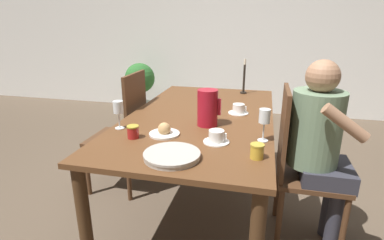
{
  "coord_description": "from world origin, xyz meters",
  "views": [
    {
      "loc": [
        0.42,
        -2.0,
        1.4
      ],
      "look_at": [
        0.0,
        -0.27,
        0.81
      ],
      "focal_mm": 28.0,
      "sensor_mm": 36.0,
      "label": 1
    }
  ],
  "objects_px": {
    "teacup_across": "(239,109)",
    "chair_opposite": "(124,131)",
    "potted_plant": "(140,83)",
    "red_pitcher": "(208,108)",
    "serving_tray": "(172,155)",
    "bread_plate": "(164,131)",
    "chair_person_side": "(299,164)",
    "candlestick_tall": "(244,80)",
    "wine_glass_water": "(118,108)",
    "teacup_near_person": "(216,137)",
    "person_seated": "(320,141)",
    "jam_jar_amber": "(133,131)",
    "wine_glass_juice": "(264,118)",
    "jam_jar_red": "(257,151)"
  },
  "relations": [
    {
      "from": "person_seated",
      "to": "serving_tray",
      "type": "bearing_deg",
      "value": -55.55
    },
    {
      "from": "wine_glass_water",
      "to": "potted_plant",
      "type": "height_order",
      "value": "wine_glass_water"
    },
    {
      "from": "serving_tray",
      "to": "jam_jar_red",
      "type": "xyz_separation_m",
      "value": [
        0.4,
        0.1,
        0.03
      ]
    },
    {
      "from": "bread_plate",
      "to": "jam_jar_red",
      "type": "height_order",
      "value": "bread_plate"
    },
    {
      "from": "serving_tray",
      "to": "candlestick_tall",
      "type": "distance_m",
      "value": 1.5
    },
    {
      "from": "teacup_across",
      "to": "person_seated",
      "type": "bearing_deg",
      "value": -30.47
    },
    {
      "from": "chair_person_side",
      "to": "jam_jar_amber",
      "type": "height_order",
      "value": "chair_person_side"
    },
    {
      "from": "teacup_across",
      "to": "jam_jar_amber",
      "type": "relative_size",
      "value": 1.97
    },
    {
      "from": "serving_tray",
      "to": "jam_jar_amber",
      "type": "distance_m",
      "value": 0.36
    },
    {
      "from": "person_seated",
      "to": "wine_glass_water",
      "type": "bearing_deg",
      "value": -81.0
    },
    {
      "from": "candlestick_tall",
      "to": "person_seated",
      "type": "bearing_deg",
      "value": -60.84
    },
    {
      "from": "chair_opposite",
      "to": "serving_tray",
      "type": "bearing_deg",
      "value": -141.43
    },
    {
      "from": "red_pitcher",
      "to": "jam_jar_amber",
      "type": "distance_m",
      "value": 0.5
    },
    {
      "from": "red_pitcher",
      "to": "person_seated",
      "type": "bearing_deg",
      "value": 0.29
    },
    {
      "from": "wine_glass_juice",
      "to": "jam_jar_red",
      "type": "height_order",
      "value": "wine_glass_juice"
    },
    {
      "from": "wine_glass_juice",
      "to": "potted_plant",
      "type": "xyz_separation_m",
      "value": [
        -1.89,
        2.67,
        -0.41
      ]
    },
    {
      "from": "chair_opposite",
      "to": "wine_glass_juice",
      "type": "relative_size",
      "value": 5.46
    },
    {
      "from": "serving_tray",
      "to": "candlestick_tall",
      "type": "xyz_separation_m",
      "value": [
        0.23,
        1.48,
        0.11
      ]
    },
    {
      "from": "bread_plate",
      "to": "person_seated",
      "type": "bearing_deg",
      "value": 14.36
    },
    {
      "from": "jam_jar_red",
      "to": "wine_glass_water",
      "type": "bearing_deg",
      "value": 164.51
    },
    {
      "from": "chair_opposite",
      "to": "jam_jar_red",
      "type": "xyz_separation_m",
      "value": [
        1.09,
        -0.77,
        0.27
      ]
    },
    {
      "from": "chair_opposite",
      "to": "teacup_near_person",
      "type": "bearing_deg",
      "value": -125.18
    },
    {
      "from": "teacup_across",
      "to": "candlestick_tall",
      "type": "bearing_deg",
      "value": 91.24
    },
    {
      "from": "jam_jar_red",
      "to": "serving_tray",
      "type": "bearing_deg",
      "value": -166.21
    },
    {
      "from": "chair_person_side",
      "to": "chair_opposite",
      "type": "xyz_separation_m",
      "value": [
        -1.36,
        0.3,
        0.0
      ]
    },
    {
      "from": "wine_glass_water",
      "to": "person_seated",
      "type": "bearing_deg",
      "value": 9.0
    },
    {
      "from": "chair_opposite",
      "to": "potted_plant",
      "type": "distance_m",
      "value": 2.28
    },
    {
      "from": "wine_glass_juice",
      "to": "jam_jar_amber",
      "type": "relative_size",
      "value": 2.5
    },
    {
      "from": "wine_glass_juice",
      "to": "chair_person_side",
      "type": "bearing_deg",
      "value": 43.36
    },
    {
      "from": "chair_person_side",
      "to": "jam_jar_amber",
      "type": "distance_m",
      "value": 1.07
    },
    {
      "from": "chair_opposite",
      "to": "candlestick_tall",
      "type": "xyz_separation_m",
      "value": [
        0.92,
        0.62,
        0.35
      ]
    },
    {
      "from": "chair_opposite",
      "to": "jam_jar_red",
      "type": "bearing_deg",
      "value": -125.0
    },
    {
      "from": "chair_person_side",
      "to": "candlestick_tall",
      "type": "distance_m",
      "value": 1.08
    },
    {
      "from": "wine_glass_water",
      "to": "serving_tray",
      "type": "xyz_separation_m",
      "value": [
        0.45,
        -0.33,
        -0.11
      ]
    },
    {
      "from": "red_pitcher",
      "to": "jam_jar_amber",
      "type": "xyz_separation_m",
      "value": [
        -0.37,
        -0.32,
        -0.08
      ]
    },
    {
      "from": "teacup_near_person",
      "to": "teacup_across",
      "type": "xyz_separation_m",
      "value": [
        0.07,
        0.58,
        0.0
      ]
    },
    {
      "from": "red_pitcher",
      "to": "serving_tray",
      "type": "height_order",
      "value": "red_pitcher"
    },
    {
      "from": "wine_glass_water",
      "to": "candlestick_tall",
      "type": "xyz_separation_m",
      "value": [
        0.68,
        1.15,
        -0.01
      ]
    },
    {
      "from": "chair_person_side",
      "to": "potted_plant",
      "type": "bearing_deg",
      "value": -138.96
    },
    {
      "from": "teacup_across",
      "to": "chair_opposite",
      "type": "bearing_deg",
      "value": 178.0
    },
    {
      "from": "red_pitcher",
      "to": "candlestick_tall",
      "type": "xyz_separation_m",
      "value": [
        0.16,
        0.96,
        0.0
      ]
    },
    {
      "from": "chair_opposite",
      "to": "potted_plant",
      "type": "relative_size",
      "value": 1.29
    },
    {
      "from": "red_pitcher",
      "to": "potted_plant",
      "type": "height_order",
      "value": "red_pitcher"
    },
    {
      "from": "wine_glass_juice",
      "to": "candlestick_tall",
      "type": "bearing_deg",
      "value": 99.67
    },
    {
      "from": "wine_glass_water",
      "to": "teacup_across",
      "type": "height_order",
      "value": "wine_glass_water"
    },
    {
      "from": "chair_person_side",
      "to": "red_pitcher",
      "type": "relative_size",
      "value": 4.34
    },
    {
      "from": "red_pitcher",
      "to": "chair_opposite",
      "type": "bearing_deg",
      "value": 155.96
    },
    {
      "from": "potted_plant",
      "to": "bread_plate",
      "type": "bearing_deg",
      "value": -64.06
    },
    {
      "from": "wine_glass_water",
      "to": "bread_plate",
      "type": "distance_m",
      "value": 0.33
    },
    {
      "from": "teacup_near_person",
      "to": "serving_tray",
      "type": "height_order",
      "value": "teacup_near_person"
    }
  ]
}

